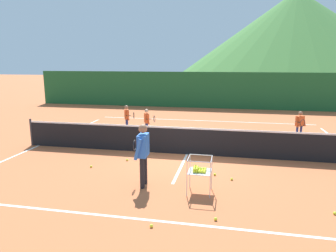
# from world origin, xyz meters

# --- Properties ---
(ground_plane) EXTENTS (120.00, 120.00, 0.00)m
(ground_plane) POSITION_xyz_m (0.00, 0.00, 0.00)
(ground_plane) COLOR #BC6038
(line_baseline_near) EXTENTS (11.67, 0.08, 0.01)m
(line_baseline_near) POSITION_xyz_m (0.00, -4.75, 0.00)
(line_baseline_near) COLOR white
(line_baseline_near) RESTS_ON ground
(line_baseline_far) EXTENTS (11.67, 0.08, 0.01)m
(line_baseline_far) POSITION_xyz_m (0.00, 6.48, 0.00)
(line_baseline_far) COLOR white
(line_baseline_far) RESTS_ON ground
(line_sideline_west) EXTENTS (0.08, 11.23, 0.01)m
(line_sideline_west) POSITION_xyz_m (-5.84, 0.00, 0.00)
(line_sideline_west) COLOR white
(line_sideline_west) RESTS_ON ground
(line_service_center) EXTENTS (0.08, 5.54, 0.01)m
(line_service_center) POSITION_xyz_m (0.00, 0.00, 0.00)
(line_service_center) COLOR white
(line_service_center) RESTS_ON ground
(tennis_net) EXTENTS (12.31, 0.08, 1.05)m
(tennis_net) POSITION_xyz_m (0.00, 0.00, 0.50)
(tennis_net) COLOR #333338
(tennis_net) RESTS_ON ground
(instructor) EXTENTS (0.45, 0.74, 1.65)m
(instructor) POSITION_xyz_m (-0.73, -3.01, 0.99)
(instructor) COLOR black
(instructor) RESTS_ON ground
(student_0) EXTENTS (0.59, 0.52, 1.25)m
(student_0) POSITION_xyz_m (-3.22, 2.94, 0.76)
(student_0) COLOR navy
(student_0) RESTS_ON ground
(student_1) EXTENTS (0.59, 0.49, 1.20)m
(student_1) POSITION_xyz_m (-2.11, 2.40, 0.72)
(student_1) COLOR navy
(student_1) RESTS_ON ground
(student_2) EXTENTS (0.47, 0.64, 1.22)m
(student_2) POSITION_xyz_m (4.27, 2.92, 0.73)
(student_2) COLOR navy
(student_2) RESTS_ON ground
(ball_cart) EXTENTS (0.58, 0.58, 0.90)m
(ball_cart) POSITION_xyz_m (0.74, -3.15, 0.59)
(ball_cart) COLOR #B7B7BC
(ball_cart) RESTS_ON ground
(tennis_ball_0) EXTENTS (0.07, 0.07, 0.07)m
(tennis_ball_0) POSITION_xyz_m (0.00, -5.01, 0.03)
(tennis_ball_0) COLOR yellow
(tennis_ball_0) RESTS_ON ground
(tennis_ball_1) EXTENTS (0.07, 0.07, 0.07)m
(tennis_ball_1) POSITION_xyz_m (-2.71, -1.97, 0.03)
(tennis_ball_1) COLOR yellow
(tennis_ball_1) RESTS_ON ground
(tennis_ball_2) EXTENTS (0.07, 0.07, 0.07)m
(tennis_ball_2) POSITION_xyz_m (1.23, -4.49, 0.03)
(tennis_ball_2) COLOR yellow
(tennis_ball_2) RESTS_ON ground
(tennis_ball_3) EXTENTS (0.07, 0.07, 0.07)m
(tennis_ball_3) POSITION_xyz_m (1.55, -2.17, 0.03)
(tennis_ball_3) COLOR yellow
(tennis_ball_3) RESTS_ON ground
(tennis_ball_5) EXTENTS (0.07, 0.07, 0.07)m
(tennis_ball_5) POSITION_xyz_m (3.71, -3.73, 0.03)
(tennis_ball_5) COLOR yellow
(tennis_ball_5) RESTS_ON ground
(tennis_ball_6) EXTENTS (0.07, 0.07, 0.07)m
(tennis_ball_6) POSITION_xyz_m (-1.84, -1.12, 0.03)
(tennis_ball_6) COLOR yellow
(tennis_ball_6) RESTS_ON ground
(tennis_ball_7) EXTENTS (0.07, 0.07, 0.07)m
(tennis_ball_7) POSITION_xyz_m (1.07, -1.90, 0.03)
(tennis_ball_7) COLOR yellow
(tennis_ball_7) RESTS_ON ground
(windscreen_fence) EXTENTS (25.68, 0.08, 2.52)m
(windscreen_fence) POSITION_xyz_m (0.00, 11.36, 1.26)
(windscreen_fence) COLOR #1E5B2D
(windscreen_fence) RESTS_ON ground
(hill_1) EXTENTS (54.21, 54.21, 19.18)m
(hill_1) POSITION_xyz_m (15.33, 68.44, 9.59)
(hill_1) COLOR #427A38
(hill_1) RESTS_ON ground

